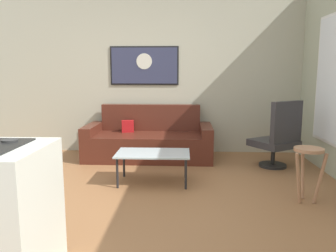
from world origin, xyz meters
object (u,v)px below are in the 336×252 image
(armchair, at_px, (279,137))
(bar_stool, at_px, (308,160))
(couch, at_px, (149,141))
(coffee_table, at_px, (153,155))
(wall_painting, at_px, (144,66))

(armchair, distance_m, bar_stool, 1.31)
(couch, height_order, coffee_table, couch)
(couch, relative_size, wall_painting, 1.73)
(couch, bearing_deg, wall_painting, 104.33)
(bar_stool, relative_size, wall_painting, 0.51)
(couch, xyz_separation_m, wall_painting, (-0.12, 0.45, 1.24))
(couch, distance_m, bar_stool, 2.65)
(bar_stool, distance_m, wall_painting, 3.23)
(wall_painting, bearing_deg, couch, -75.67)
(armchair, xyz_separation_m, bar_stool, (-0.05, -1.31, 0.00))
(armchair, relative_size, bar_stool, 1.67)
(couch, relative_size, armchair, 2.05)
(couch, height_order, bar_stool, couch)
(wall_painting, bearing_deg, coffee_table, -80.22)
(couch, xyz_separation_m, coffee_table, (0.18, -1.27, 0.09))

